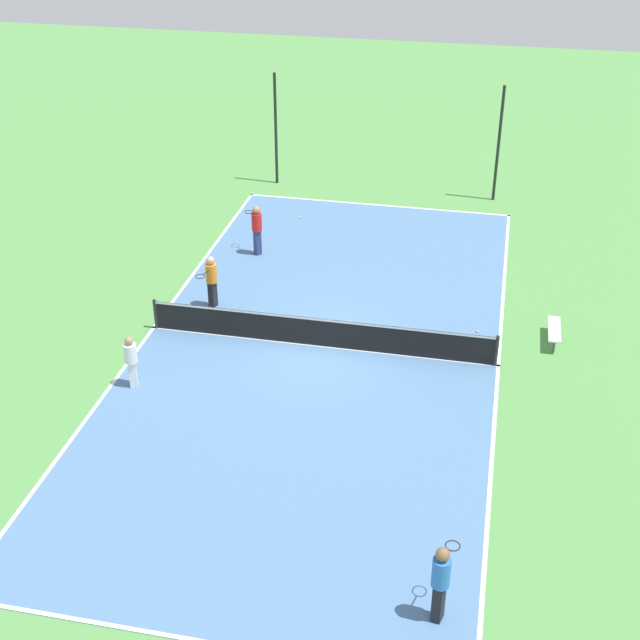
{
  "coord_description": "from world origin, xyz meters",
  "views": [
    {
      "loc": [
        4.63,
        -21.9,
        13.82
      ],
      "look_at": [
        0.0,
        0.0,
        0.9
      ],
      "focal_mm": 50.0,
      "sensor_mm": 36.0,
      "label": 1
    }
  ],
  "objects_px": {
    "bench": "(554,330)",
    "player_near_blue": "(441,578)",
    "tennis_ball_near_net": "(477,331)",
    "fence_post_back_right": "(499,144)",
    "player_coach_red": "(257,226)",
    "tennis_ball_right_alley": "(443,566)",
    "tennis_net": "(320,331)",
    "player_far_white": "(131,358)",
    "player_center_orange": "(211,278)",
    "fence_post_back_left": "(276,129)",
    "tennis_ball_left_sideline": "(300,217)"
  },
  "relations": [
    {
      "from": "tennis_ball_left_sideline",
      "to": "tennis_ball_right_alley",
      "type": "distance_m",
      "value": 18.55
    },
    {
      "from": "fence_post_back_left",
      "to": "player_far_white",
      "type": "bearing_deg",
      "value": -90.17
    },
    {
      "from": "tennis_ball_near_net",
      "to": "tennis_ball_right_alley",
      "type": "height_order",
      "value": "same"
    },
    {
      "from": "bench",
      "to": "player_coach_red",
      "type": "xyz_separation_m",
      "value": [
        -10.2,
        3.96,
        0.7
      ]
    },
    {
      "from": "tennis_ball_left_sideline",
      "to": "player_center_orange",
      "type": "bearing_deg",
      "value": -98.69
    },
    {
      "from": "player_coach_red",
      "to": "fence_post_back_right",
      "type": "height_order",
      "value": "fence_post_back_right"
    },
    {
      "from": "tennis_ball_left_sideline",
      "to": "player_coach_red",
      "type": "bearing_deg",
      "value": -102.78
    },
    {
      "from": "bench",
      "to": "player_near_blue",
      "type": "distance_m",
      "value": 11.47
    },
    {
      "from": "tennis_ball_right_alley",
      "to": "bench",
      "type": "bearing_deg",
      "value": 76.37
    },
    {
      "from": "tennis_net",
      "to": "tennis_ball_left_sideline",
      "type": "relative_size",
      "value": 151.45
    },
    {
      "from": "player_center_orange",
      "to": "tennis_ball_near_net",
      "type": "bearing_deg",
      "value": 105.89
    },
    {
      "from": "player_coach_red",
      "to": "tennis_net",
      "type": "bearing_deg",
      "value": 168.28
    },
    {
      "from": "player_coach_red",
      "to": "player_near_blue",
      "type": "bearing_deg",
      "value": 164.11
    },
    {
      "from": "player_center_orange",
      "to": "player_coach_red",
      "type": "bearing_deg",
      "value": -169.9
    },
    {
      "from": "tennis_ball_left_sideline",
      "to": "tennis_ball_right_alley",
      "type": "relative_size",
      "value": 1.0
    },
    {
      "from": "player_near_blue",
      "to": "player_center_orange",
      "type": "bearing_deg",
      "value": 51.78
    },
    {
      "from": "tennis_ball_near_net",
      "to": "fence_post_back_right",
      "type": "height_order",
      "value": "fence_post_back_right"
    },
    {
      "from": "player_center_orange",
      "to": "fence_post_back_left",
      "type": "distance_m",
      "value": 11.02
    },
    {
      "from": "player_far_white",
      "to": "player_coach_red",
      "type": "height_order",
      "value": "player_coach_red"
    },
    {
      "from": "player_center_orange",
      "to": "fence_post_back_left",
      "type": "xyz_separation_m",
      "value": [
        -0.69,
        10.92,
        1.3
      ]
    },
    {
      "from": "bench",
      "to": "player_near_blue",
      "type": "relative_size",
      "value": 0.82
    },
    {
      "from": "tennis_ball_right_alley",
      "to": "player_center_orange",
      "type": "bearing_deg",
      "value": 129.97
    },
    {
      "from": "player_far_white",
      "to": "player_center_orange",
      "type": "relative_size",
      "value": 0.89
    },
    {
      "from": "tennis_net",
      "to": "bench",
      "type": "xyz_separation_m",
      "value": [
        6.74,
        1.7,
        -0.13
      ]
    },
    {
      "from": "bench",
      "to": "player_near_blue",
      "type": "height_order",
      "value": "player_near_blue"
    },
    {
      "from": "player_center_orange",
      "to": "tennis_ball_right_alley",
      "type": "height_order",
      "value": "player_center_orange"
    },
    {
      "from": "tennis_net",
      "to": "tennis_ball_right_alley",
      "type": "xyz_separation_m",
      "value": [
        4.36,
        -8.11,
        -0.46
      ]
    },
    {
      "from": "tennis_net",
      "to": "fence_post_back_left",
      "type": "relative_size",
      "value": 2.21
    },
    {
      "from": "player_center_orange",
      "to": "fence_post_back_right",
      "type": "bearing_deg",
      "value": 157.88
    },
    {
      "from": "player_coach_red",
      "to": "fence_post_back_left",
      "type": "height_order",
      "value": "fence_post_back_left"
    },
    {
      "from": "bench",
      "to": "fence_post_back_left",
      "type": "xyz_separation_m",
      "value": [
        -11.26,
        10.88,
        1.94
      ]
    },
    {
      "from": "tennis_net",
      "to": "player_near_blue",
      "type": "relative_size",
      "value": 5.58
    },
    {
      "from": "bench",
      "to": "player_coach_red",
      "type": "height_order",
      "value": "player_coach_red"
    },
    {
      "from": "tennis_net",
      "to": "tennis_ball_near_net",
      "type": "bearing_deg",
      "value": 21.14
    },
    {
      "from": "tennis_net",
      "to": "player_far_white",
      "type": "xyz_separation_m",
      "value": [
        -4.57,
        -3.1,
        0.39
      ]
    },
    {
      "from": "player_far_white",
      "to": "tennis_ball_right_alley",
      "type": "xyz_separation_m",
      "value": [
        8.92,
        -5.02,
        -0.84
      ]
    },
    {
      "from": "bench",
      "to": "player_center_orange",
      "type": "bearing_deg",
      "value": 90.25
    },
    {
      "from": "player_near_blue",
      "to": "fence_post_back_left",
      "type": "xyz_separation_m",
      "value": [
        -8.88,
        22.07,
        1.23
      ]
    },
    {
      "from": "player_near_blue",
      "to": "player_coach_red",
      "type": "height_order",
      "value": "player_near_blue"
    },
    {
      "from": "tennis_ball_near_net",
      "to": "fence_post_back_right",
      "type": "distance_m",
      "value": 11.07
    },
    {
      "from": "player_coach_red",
      "to": "player_center_orange",
      "type": "distance_m",
      "value": 4.03
    },
    {
      "from": "player_far_white",
      "to": "tennis_ball_near_net",
      "type": "relative_size",
      "value": 22.85
    },
    {
      "from": "player_center_orange",
      "to": "player_near_blue",
      "type": "bearing_deg",
      "value": 51.57
    },
    {
      "from": "tennis_net",
      "to": "fence_post_back_right",
      "type": "height_order",
      "value": "fence_post_back_right"
    },
    {
      "from": "bench",
      "to": "player_far_white",
      "type": "distance_m",
      "value": 12.29
    },
    {
      "from": "player_coach_red",
      "to": "fence_post_back_right",
      "type": "xyz_separation_m",
      "value": [
        7.99,
        6.91,
        1.24
      ]
    },
    {
      "from": "tennis_net",
      "to": "bench",
      "type": "bearing_deg",
      "value": 14.17
    },
    {
      "from": "tennis_ball_right_alley",
      "to": "tennis_net",
      "type": "bearing_deg",
      "value": 118.24
    },
    {
      "from": "tennis_net",
      "to": "tennis_ball_right_alley",
      "type": "relative_size",
      "value": 151.45
    },
    {
      "from": "player_far_white",
      "to": "tennis_ball_right_alley",
      "type": "relative_size",
      "value": 22.85
    }
  ]
}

